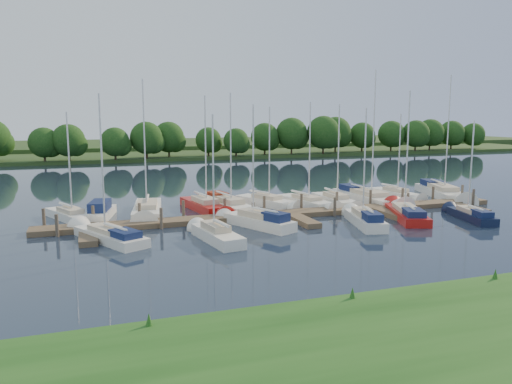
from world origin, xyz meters
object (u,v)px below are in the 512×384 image
object	(u,v)px
motorboat	(100,214)
sailboat_s_2	(257,222)
sailboat_n_5	(267,203)
sailboat_n_0	(71,217)
dock	(292,215)

from	to	relation	value
motorboat	sailboat_s_2	distance (m)	13.26
sailboat_n_5	sailboat_n_0	bearing A→B (deg)	-22.64
dock	sailboat_n_5	distance (m)	5.84
motorboat	sailboat_n_5	distance (m)	15.03
sailboat_n_0	sailboat_n_5	xyz separation A→B (m)	(17.19, 0.86, 0.00)
dock	sailboat_n_5	size ratio (longest dim) A/B	4.22
dock	sailboat_n_0	distance (m)	17.90
sailboat_n_0	dock	bearing A→B (deg)	139.51
dock	sailboat_s_2	bearing A→B (deg)	-149.70
motorboat	sailboat_n_0	bearing A→B (deg)	10.66
dock	sailboat_n_0	bearing A→B (deg)	163.86
dock	sailboat_s_2	world-z (taller)	sailboat_s_2
dock	motorboat	xyz separation A→B (m)	(-15.01, 4.89, 0.16)
dock	sailboat_n_5	bearing A→B (deg)	90.10
dock	sailboat_s_2	xyz separation A→B (m)	(-3.82, -2.23, 0.15)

